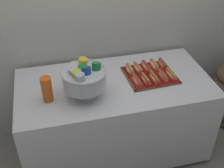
{
  "coord_description": "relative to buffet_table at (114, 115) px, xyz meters",
  "views": [
    {
      "loc": [
        -0.48,
        -1.87,
        2.14
      ],
      "look_at": [
        -0.03,
        -0.02,
        0.76
      ],
      "focal_mm": 46.85,
      "sensor_mm": 36.0,
      "label": 1
    }
  ],
  "objects": [
    {
      "name": "serving_tray",
      "position": [
        0.31,
        0.02,
        0.36
      ],
      "size": [
        0.42,
        0.38,
        0.01
      ],
      "color": "brown",
      "rests_on": "buffet_table"
    },
    {
      "name": "hot_dog_7",
      "position": [
        0.31,
        0.1,
        0.39
      ],
      "size": [
        0.07,
        0.18,
        0.06
      ],
      "color": "red",
      "rests_on": "serving_tray"
    },
    {
      "name": "hot_dog_9",
      "position": [
        0.46,
        0.11,
        0.4
      ],
      "size": [
        0.06,
        0.15,
        0.06
      ],
      "color": "red",
      "rests_on": "serving_tray"
    },
    {
      "name": "hot_dog_1",
      "position": [
        0.24,
        -0.07,
        0.39
      ],
      "size": [
        0.07,
        0.16,
        0.06
      ],
      "color": "red",
      "rests_on": "serving_tray"
    },
    {
      "name": "hot_dog_2",
      "position": [
        0.31,
        -0.06,
        0.39
      ],
      "size": [
        0.08,
        0.18,
        0.06
      ],
      "color": "red",
      "rests_on": "serving_tray"
    },
    {
      "name": "buffet_table",
      "position": [
        0.0,
        0.0,
        0.0
      ],
      "size": [
        1.58,
        0.79,
        0.76
      ],
      "color": "silver",
      "rests_on": "ground_plane"
    },
    {
      "name": "ground_plane",
      "position": [
        0.0,
        0.0,
        -0.4
      ],
      "size": [
        10.0,
        10.0,
        0.0
      ],
      "primitive_type": "plane",
      "color": "gray"
    },
    {
      "name": "hot_dog_8",
      "position": [
        0.38,
        0.11,
        0.4
      ],
      "size": [
        0.07,
        0.17,
        0.06
      ],
      "color": "red",
      "rests_on": "serving_tray"
    },
    {
      "name": "hot_dog_6",
      "position": [
        0.23,
        0.1,
        0.39
      ],
      "size": [
        0.08,
        0.18,
        0.06
      ],
      "color": "#B21414",
      "rests_on": "serving_tray"
    },
    {
      "name": "donut",
      "position": [
        -0.16,
        0.26,
        0.38
      ],
      "size": [
        0.12,
        0.12,
        0.03
      ],
      "color": "brown",
      "rests_on": "buffet_table"
    },
    {
      "name": "cup_stack",
      "position": [
        -0.54,
        -0.1,
        0.46
      ],
      "size": [
        0.08,
        0.08,
        0.2
      ],
      "color": "#EA5B19",
      "rests_on": "buffet_table"
    },
    {
      "name": "punch_bowl",
      "position": [
        -0.26,
        -0.12,
        0.53
      ],
      "size": [
        0.33,
        0.33,
        0.28
      ],
      "color": "silver",
      "rests_on": "buffet_table"
    },
    {
      "name": "hot_dog_4",
      "position": [
        0.46,
        -0.06,
        0.39
      ],
      "size": [
        0.08,
        0.18,
        0.06
      ],
      "color": "red",
      "rests_on": "serving_tray"
    },
    {
      "name": "hot_dog_5",
      "position": [
        0.16,
        0.1,
        0.39
      ],
      "size": [
        0.07,
        0.16,
        0.06
      ],
      "color": "#B21414",
      "rests_on": "serving_tray"
    },
    {
      "name": "hot_dog_0",
      "position": [
        0.17,
        -0.07,
        0.4
      ],
      "size": [
        0.07,
        0.17,
        0.07
      ],
      "color": "red",
      "rests_on": "serving_tray"
    },
    {
      "name": "hot_dog_3",
      "position": [
        0.39,
        -0.06,
        0.4
      ],
      "size": [
        0.07,
        0.17,
        0.07
      ],
      "color": "red",
      "rests_on": "serving_tray"
    }
  ]
}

